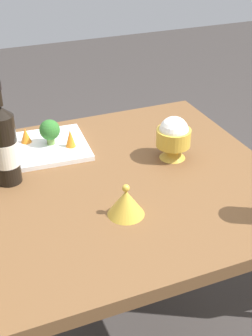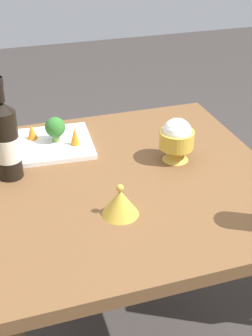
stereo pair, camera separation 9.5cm
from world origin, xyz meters
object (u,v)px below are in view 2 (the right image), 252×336
object	(u,v)px
wine_bottle	(6,140)
serving_plate	(54,144)
rice_bowl_lid	(120,202)
rice_bowl	(177,139)
carrot_garnish_left	(75,136)
carrot_garnish_right	(32,132)
broccoli_floret	(55,128)

from	to	relation	value
wine_bottle	serving_plate	size ratio (longest dim) A/B	1.18
rice_bowl_lid	rice_bowl	bearing A→B (deg)	-138.67
wine_bottle	carrot_garnish_left	world-z (taller)	wine_bottle
carrot_garnish_left	carrot_garnish_right	xyz separation A→B (m)	(0.13, -0.08, -0.00)
rice_bowl_lid	broccoli_floret	distance (m)	0.44
wine_bottle	rice_bowl	size ratio (longest dim) A/B	2.20
wine_bottle	rice_bowl_lid	distance (m)	0.39
wine_bottle	rice_bowl_lid	bearing A→B (deg)	132.55
rice_bowl_lid	carrot_garnish_left	world-z (taller)	rice_bowl_lid
wine_bottle	rice_bowl_lid	xyz separation A→B (m)	(-0.26, 0.28, -0.08)
wine_bottle	carrot_garnish_right	size ratio (longest dim) A/B	6.08
rice_bowl	serving_plate	xyz separation A→B (m)	(0.36, -0.21, -0.07)
serving_plate	carrot_garnish_left	bearing A→B (deg)	148.39
rice_bowl_lid	carrot_garnish_right	world-z (taller)	rice_bowl_lid
broccoli_floret	rice_bowl_lid	bearing A→B (deg)	102.05
broccoli_floret	carrot_garnish_left	bearing A→B (deg)	143.34
carrot_garnish_left	carrot_garnish_right	bearing A→B (deg)	-33.18
rice_bowl_lid	serving_plate	world-z (taller)	rice_bowl_lid
carrot_garnish_left	carrot_garnish_right	world-z (taller)	carrot_garnish_left
serving_plate	broccoli_floret	size ratio (longest dim) A/B	3.10
broccoli_floret	carrot_garnish_right	size ratio (longest dim) A/B	1.67
carrot_garnish_left	wine_bottle	bearing A→B (deg)	26.41
wine_bottle	carrot_garnish_left	xyz separation A→B (m)	(-0.22, -0.11, -0.08)
serving_plate	carrot_garnish_left	xyz separation A→B (m)	(-0.07, 0.04, 0.04)
serving_plate	carrot_garnish_left	distance (m)	0.09
rice_bowl	carrot_garnish_left	xyz separation A→B (m)	(0.29, -0.17, -0.03)
wine_bottle	rice_bowl	bearing A→B (deg)	173.53
wine_bottle	broccoli_floret	world-z (taller)	wine_bottle
serving_plate	broccoli_floret	world-z (taller)	broccoli_floret
wine_bottle	carrot_garnish_right	xyz separation A→B (m)	(-0.09, -0.20, -0.08)
carrot_garnish_right	rice_bowl	bearing A→B (deg)	148.89
rice_bowl_lid	carrot_garnish_left	size ratio (longest dim) A/B	1.66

